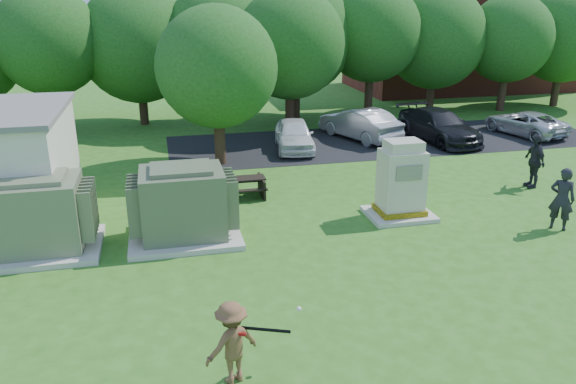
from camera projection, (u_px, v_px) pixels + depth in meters
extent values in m
plane|color=#2D6619|center=(330.00, 310.00, 11.97)|extent=(120.00, 120.00, 0.00)
cube|color=maroon|center=(463.00, 30.00, 39.28)|extent=(15.00, 8.00, 8.00)
cube|color=#232326|center=(389.00, 140.00, 25.86)|extent=(20.00, 6.00, 0.01)
cube|color=beige|center=(42.00, 249.00, 14.69)|extent=(3.00, 2.40, 0.15)
cube|color=#697553|center=(37.00, 214.00, 14.36)|extent=(2.20, 1.80, 1.80)
cube|color=#697553|center=(31.00, 178.00, 14.04)|extent=(1.60, 1.30, 0.12)
cube|color=#697553|center=(89.00, 209.00, 14.62)|extent=(0.32, 1.50, 1.35)
cube|color=beige|center=(185.00, 236.00, 15.48)|extent=(3.00, 2.40, 0.15)
cube|color=#586446|center=(183.00, 203.00, 15.15)|extent=(2.20, 1.80, 1.80)
cube|color=#586446|center=(181.00, 169.00, 14.83)|extent=(1.60, 1.30, 0.12)
cube|color=#586446|center=(134.00, 205.00, 14.87)|extent=(0.32, 1.50, 1.35)
cube|color=#586446|center=(230.00, 198.00, 15.42)|extent=(0.32, 1.50, 1.35)
cube|color=beige|center=(399.00, 214.00, 17.01)|extent=(1.94, 1.59, 0.13)
cube|color=yellow|center=(399.00, 210.00, 16.96)|extent=(1.37, 1.10, 0.16)
cube|color=beige|center=(401.00, 179.00, 16.64)|extent=(1.24, 0.97, 1.76)
cube|color=beige|center=(404.00, 146.00, 16.30)|extent=(1.01, 0.79, 0.31)
cube|color=gray|center=(409.00, 173.00, 16.05)|extent=(0.79, 0.04, 0.44)
cube|color=black|center=(241.00, 179.00, 18.42)|extent=(1.57, 0.61, 0.05)
cube|color=black|center=(239.00, 182.00, 18.95)|extent=(1.57, 0.22, 0.04)
cube|color=black|center=(244.00, 191.00, 18.07)|extent=(1.57, 0.22, 0.04)
cube|color=black|center=(221.00, 189.00, 18.38)|extent=(0.07, 1.17, 0.64)
cube|color=black|center=(262.00, 186.00, 18.67)|extent=(0.07, 1.17, 0.64)
imported|color=brown|center=(232.00, 343.00, 9.54)|extent=(1.13, 0.92, 1.53)
imported|color=black|center=(562.00, 199.00, 15.81)|extent=(0.78, 0.78, 1.83)
imported|color=#26252B|center=(534.00, 161.00, 19.33)|extent=(0.55, 1.13, 1.86)
imported|color=white|center=(294.00, 135.00, 24.16)|extent=(2.08, 4.01, 1.30)
imported|color=#A1A1A5|center=(360.00, 124.00, 25.90)|extent=(2.97, 4.61, 1.44)
imported|color=black|center=(439.00, 126.00, 25.57)|extent=(2.64, 5.09, 1.41)
imported|color=silver|center=(525.00, 123.00, 26.73)|extent=(2.78, 4.42, 1.14)
cylinder|color=black|center=(266.00, 330.00, 9.49)|extent=(0.81, 0.37, 0.06)
cylinder|color=maroon|center=(240.00, 334.00, 9.37)|extent=(0.23, 0.14, 0.06)
sphere|color=white|center=(299.00, 309.00, 9.92)|extent=(0.09, 0.09, 0.09)
cylinder|color=#47301E|center=(57.00, 103.00, 27.05)|extent=(0.44, 0.44, 2.80)
sphere|color=#235B1C|center=(49.00, 41.00, 26.09)|extent=(5.00, 5.00, 5.00)
cylinder|color=#47301E|center=(143.00, 102.00, 28.73)|extent=(0.44, 0.44, 2.30)
sphere|color=#235B1C|center=(138.00, 44.00, 27.76)|extent=(5.80, 5.80, 5.80)
cylinder|color=#47301E|center=(223.00, 98.00, 28.69)|extent=(0.44, 0.44, 2.70)
sphere|color=#235B1C|center=(221.00, 38.00, 27.70)|extent=(5.40, 5.40, 5.40)
cylinder|color=#47301E|center=(296.00, 95.00, 30.13)|extent=(0.44, 0.44, 2.50)
sphere|color=#235B1C|center=(296.00, 36.00, 29.11)|extent=(6.00, 6.00, 6.00)
cylinder|color=#47301E|center=(369.00, 90.00, 30.55)|extent=(0.44, 0.44, 2.90)
sphere|color=#235B1C|center=(372.00, 32.00, 29.55)|extent=(5.20, 5.20, 5.20)
cylinder|color=#47301E|center=(431.00, 90.00, 32.04)|extent=(0.44, 0.44, 2.40)
sphere|color=#235B1C|center=(435.00, 38.00, 31.08)|extent=(5.60, 5.60, 5.60)
cylinder|color=#47301E|center=(502.00, 88.00, 32.04)|extent=(0.44, 0.44, 2.60)
sphere|color=#235B1C|center=(509.00, 39.00, 31.13)|extent=(4.80, 4.80, 4.80)
cylinder|color=#47301E|center=(556.00, 85.00, 33.46)|extent=(0.44, 0.44, 2.50)
sphere|color=#235B1C|center=(564.00, 35.00, 32.51)|extent=(5.40, 5.40, 5.40)
cylinder|color=#47301E|center=(220.00, 134.00, 21.92)|extent=(0.44, 0.44, 2.40)
sphere|color=#235B1C|center=(217.00, 67.00, 21.06)|extent=(4.60, 4.60, 4.60)
cylinder|color=#47301E|center=(290.00, 104.00, 27.33)|extent=(0.44, 0.44, 2.60)
sphere|color=#235B1C|center=(290.00, 44.00, 26.38)|extent=(5.20, 5.20, 5.20)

